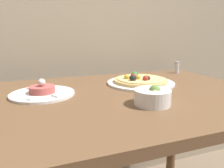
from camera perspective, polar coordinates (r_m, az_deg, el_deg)
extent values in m
cube|color=brown|center=(0.91, 1.30, -3.71)|extent=(1.27, 0.85, 0.03)
cylinder|color=brown|center=(1.62, 15.62, -11.36)|extent=(0.06, 0.06, 0.76)
cylinder|color=white|center=(1.09, 7.48, 0.30)|extent=(0.33, 0.33, 0.01)
cylinder|color=#DBB26B|center=(1.09, 7.49, 0.91)|extent=(0.27, 0.27, 0.01)
cylinder|color=#E0C684|center=(1.09, 7.51, 1.39)|extent=(0.23, 0.23, 0.00)
sphere|color=#997047|center=(1.10, 5.92, 2.04)|extent=(0.02, 0.02, 0.02)
sphere|color=gold|center=(1.07, 6.85, 1.70)|extent=(0.02, 0.02, 0.02)
sphere|color=gold|center=(1.07, 3.87, 1.83)|extent=(0.03, 0.03, 0.03)
sphere|color=black|center=(1.04, 5.47, 1.53)|extent=(0.03, 0.03, 0.03)
sphere|color=gold|center=(1.07, 9.20, 1.71)|extent=(0.03, 0.03, 0.03)
sphere|color=black|center=(1.06, 9.36, 1.50)|extent=(0.02, 0.02, 0.02)
sphere|color=#B22D23|center=(1.05, 8.73, 1.44)|extent=(0.03, 0.03, 0.03)
sphere|color=#B22D23|center=(1.08, 5.63, 1.93)|extent=(0.03, 0.03, 0.03)
sphere|color=#387F33|center=(1.12, 5.88, 2.40)|extent=(0.04, 0.04, 0.04)
sphere|color=gold|center=(1.10, 5.35, 2.00)|extent=(0.02, 0.02, 0.02)
cylinder|color=white|center=(0.94, -17.70, -2.45)|extent=(0.26, 0.26, 0.01)
cylinder|color=#B2514C|center=(0.93, -17.78, -1.35)|extent=(0.10, 0.10, 0.03)
sphere|color=silver|center=(0.92, -17.91, 0.39)|extent=(0.03, 0.03, 0.03)
cube|color=white|center=(0.94, -12.26, -1.52)|extent=(0.04, 0.02, 0.01)
cube|color=white|center=(1.01, -15.46, -0.67)|extent=(0.03, 0.04, 0.01)
cube|color=white|center=(1.01, -20.55, -1.09)|extent=(0.03, 0.04, 0.01)
cube|color=white|center=(0.93, -23.25, -2.43)|extent=(0.04, 0.02, 0.01)
cube|color=white|center=(0.86, -20.42, -3.53)|extent=(0.03, 0.04, 0.01)
cube|color=white|center=(0.86, -14.43, -3.02)|extent=(0.03, 0.04, 0.01)
cylinder|color=white|center=(0.78, 10.47, -3.39)|extent=(0.13, 0.13, 0.05)
sphere|color=#668E42|center=(0.77, 11.12, -1.66)|extent=(0.04, 0.04, 0.04)
sphere|color=#B7BC70|center=(0.76, 11.07, -2.05)|extent=(0.02, 0.02, 0.02)
sphere|color=#8EA34C|center=(0.77, 11.39, -1.93)|extent=(0.03, 0.03, 0.03)
cylinder|color=silver|center=(1.43, 16.54, 3.95)|extent=(0.03, 0.03, 0.06)
cylinder|color=#B2B2B7|center=(1.43, 16.63, 5.37)|extent=(0.03, 0.03, 0.01)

